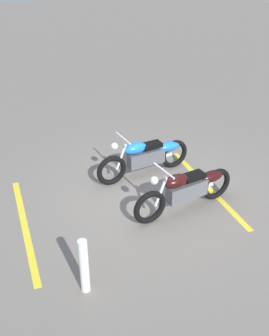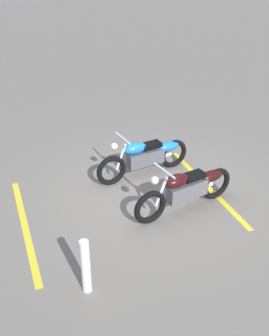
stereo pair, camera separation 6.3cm
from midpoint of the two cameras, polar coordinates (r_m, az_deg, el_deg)
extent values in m
plane|color=slate|center=(8.43, 2.52, -3.43)|extent=(60.00, 60.00, 0.00)
torus|color=black|center=(8.54, -3.46, -0.35)|extent=(0.68, 0.25, 0.67)
torus|color=black|center=(9.22, 5.29, 2.00)|extent=(0.68, 0.25, 0.67)
cube|color=#59595E|center=(8.83, 1.37, 1.43)|extent=(0.87, 0.39, 0.32)
ellipsoid|color=blue|center=(8.58, -0.17, 2.78)|extent=(0.57, 0.38, 0.24)
ellipsoid|color=blue|center=(9.04, 4.51, 3.04)|extent=(0.60, 0.35, 0.22)
cube|color=black|center=(8.76, 2.13, 3.24)|extent=(0.48, 0.33, 0.09)
cylinder|color=silver|center=(8.50, -2.12, 1.55)|extent=(0.27, 0.11, 0.56)
cylinder|color=silver|center=(8.33, -1.87, 4.20)|extent=(0.17, 0.61, 0.04)
sphere|color=silver|center=(8.31, -3.08, 3.04)|extent=(0.15, 0.15, 0.15)
cylinder|color=silver|center=(9.20, 3.07, 1.48)|extent=(0.70, 0.24, 0.09)
torus|color=black|center=(7.41, 1.96, -5.51)|extent=(0.68, 0.27, 0.67)
torus|color=black|center=(8.23, 11.12, -2.16)|extent=(0.68, 0.27, 0.67)
cube|color=#59595E|center=(7.77, 7.12, -3.13)|extent=(0.87, 0.42, 0.32)
ellipsoid|color=black|center=(7.47, 5.62, -1.79)|extent=(0.57, 0.40, 0.24)
ellipsoid|color=black|center=(8.02, 10.42, -1.12)|extent=(0.60, 0.37, 0.22)
cube|color=black|center=(7.69, 8.02, -1.10)|extent=(0.49, 0.34, 0.09)
cylinder|color=silver|center=(7.37, 3.50, -3.31)|extent=(0.27, 0.12, 0.56)
cylinder|color=silver|center=(7.17, 3.93, -0.35)|extent=(0.19, 0.61, 0.04)
sphere|color=silver|center=(7.14, 2.57, -1.74)|extent=(0.15, 0.15, 0.15)
cylinder|color=silver|center=(8.16, 8.69, -2.81)|extent=(0.70, 0.26, 0.09)
cylinder|color=white|center=(6.08, -7.14, -13.51)|extent=(0.14, 0.14, 0.93)
cube|color=yellow|center=(8.75, 9.90, -2.51)|extent=(0.34, 3.20, 0.01)
cube|color=yellow|center=(7.75, -15.28, -7.93)|extent=(0.34, 3.20, 0.01)
camera|label=1|loc=(0.03, 89.77, 0.13)|focal=43.63mm
camera|label=2|loc=(0.03, -90.23, -0.13)|focal=43.63mm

